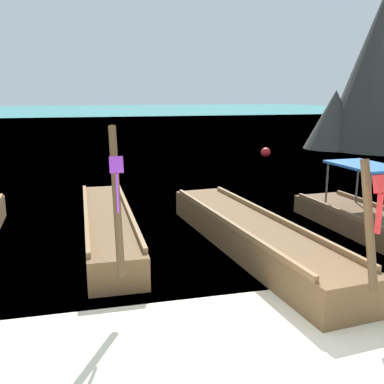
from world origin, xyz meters
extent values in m
plane|color=beige|center=(0.00, 0.00, 0.00)|extent=(120.00, 120.00, 0.00)
plane|color=teal|center=(0.00, 61.88, 0.00)|extent=(120.00, 120.00, 0.00)
cube|color=brown|center=(-1.64, 5.36, 0.30)|extent=(1.07, 6.15, 0.61)
cube|color=brown|center=(-2.12, 5.36, 0.66)|extent=(0.11, 5.65, 0.10)
cube|color=brown|center=(-1.16, 5.36, 0.66)|extent=(0.11, 5.65, 0.10)
cylinder|color=brown|center=(-1.65, 2.04, 1.71)|extent=(0.12, 0.91, 2.24)
cube|color=purple|center=(-1.66, 1.83, 2.29)|extent=(0.20, 0.14, 0.25)
cube|color=purple|center=(-1.66, 1.81, 1.87)|extent=(0.03, 0.08, 0.60)
cube|color=brown|center=(1.28, 3.79, 0.32)|extent=(1.88, 6.79, 0.65)
cube|color=brown|center=(0.73, 3.73, 0.70)|extent=(0.71, 6.14, 0.10)
cube|color=brown|center=(1.84, 3.84, 0.70)|extent=(0.71, 6.14, 0.10)
cylinder|color=brown|center=(1.63, 0.40, 1.54)|extent=(0.17, 0.52, 1.81)
cube|color=red|center=(1.65, 0.27, 2.15)|extent=(0.21, 0.13, 0.25)
cube|color=red|center=(1.65, 0.25, 1.75)|extent=(0.04, 0.08, 0.56)
cube|color=brown|center=(4.47, 3.84, 0.24)|extent=(1.64, 5.47, 0.48)
cube|color=brown|center=(3.85, 3.81, 0.53)|extent=(0.37, 4.97, 0.10)
cylinder|color=#4C4C51|center=(4.02, 3.68, 1.03)|extent=(0.05, 0.05, 1.10)
cylinder|color=#4C4C51|center=(3.92, 5.30, 1.03)|extent=(0.05, 0.05, 1.10)
cylinder|color=#4C4C51|center=(4.85, 5.35, 1.03)|extent=(0.05, 0.05, 1.10)
cube|color=#235BA3|center=(4.43, 4.52, 1.61)|extent=(1.23, 1.88, 0.06)
cone|color=#3D3D38|center=(12.68, 19.32, 1.74)|extent=(3.50, 3.50, 3.48)
sphere|color=red|center=(7.23, 16.85, 0.26)|extent=(0.50, 0.50, 0.50)
camera|label=1|loc=(-2.13, -4.64, 3.31)|focal=41.41mm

